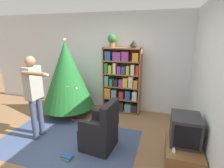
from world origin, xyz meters
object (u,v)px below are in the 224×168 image
object	(u,v)px
christmas_tree	(67,75)
armchair	(101,132)
table_lamp	(133,44)
television	(185,129)
standing_person	(34,91)
bookshelf	(122,81)
potted_plant	(112,40)

from	to	relation	value
christmas_tree	armchair	distance (m)	1.90
christmas_tree	table_lamp	distance (m)	1.84
television	standing_person	world-z (taller)	standing_person
armchair	standing_person	size ratio (longest dim) A/B	0.56
television	christmas_tree	bearing A→B (deg)	154.65
bookshelf	table_lamp	world-z (taller)	table_lamp
television	armchair	distance (m)	1.44
television	armchair	xyz separation A→B (m)	(-1.38, 0.14, -0.37)
christmas_tree	potted_plant	world-z (taller)	potted_plant
standing_person	potted_plant	world-z (taller)	potted_plant
bookshelf	armchair	distance (m)	1.77
television	standing_person	xyz separation A→B (m)	(-2.72, 0.12, 0.29)
christmas_tree	table_lamp	world-z (taller)	christmas_tree
armchair	table_lamp	world-z (taller)	table_lamp
television	table_lamp	xyz separation A→B (m)	(-1.14, 1.85, 1.12)
standing_person	christmas_tree	bearing A→B (deg)	-178.23
television	potted_plant	world-z (taller)	potted_plant
standing_person	bookshelf	bearing A→B (deg)	145.15
christmas_tree	potted_plant	bearing A→B (deg)	29.02
christmas_tree	standing_person	distance (m)	1.17
bookshelf	standing_person	distance (m)	2.16
television	christmas_tree	size ratio (longest dim) A/B	0.24
christmas_tree	standing_person	xyz separation A→B (m)	(-0.01, -1.16, -0.06)
bookshelf	television	xyz separation A→B (m)	(1.41, -1.84, -0.15)
bookshelf	table_lamp	bearing A→B (deg)	2.21
bookshelf	armchair	xyz separation A→B (m)	(0.03, -1.70, -0.52)
television	standing_person	distance (m)	2.74
television	potted_plant	size ratio (longest dim) A/B	1.43
armchair	standing_person	bearing A→B (deg)	-83.44
potted_plant	armchair	bearing A→B (deg)	-79.75
bookshelf	christmas_tree	xyz separation A→B (m)	(-1.29, -0.55, 0.21)
armchair	standing_person	distance (m)	1.49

